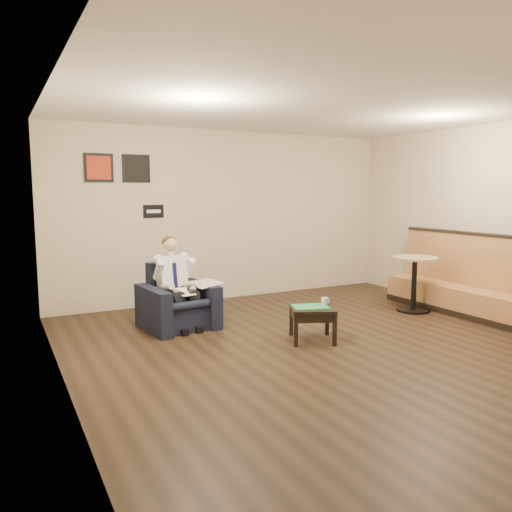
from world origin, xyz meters
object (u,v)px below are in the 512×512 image
side_table (312,324)px  coffee_mug (324,301)px  green_folder (310,307)px  smartphone (314,304)px  seated_man (181,286)px  banquette (456,273)px  armchair (178,296)px  cafe_table (414,284)px

side_table → coffee_mug: size_ratio=5.79×
side_table → green_folder: (-0.03, -0.01, 0.22)m
green_folder → smartphone: 0.18m
green_folder → coffee_mug: size_ratio=4.74×
seated_man → green_folder: bearing=-51.8°
green_folder → banquette: (2.78, 0.23, 0.17)m
smartphone → armchair: bearing=173.3°
cafe_table → seated_man: bearing=169.0°
armchair → coffee_mug: size_ratio=9.88×
seated_man → banquette: (3.98, -0.98, 0.01)m
seated_man → coffee_mug: seated_man is taller
seated_man → banquette: banquette is taller
armchair → green_folder: armchair is taller
seated_man → green_folder: 1.72m
green_folder → seated_man: bearing=134.8°
coffee_mug → side_table: bearing=-171.2°
green_folder → banquette: size_ratio=0.18×
coffee_mug → cafe_table: 2.08m
banquette → green_folder: bearing=-175.2°
cafe_table → smartphone: bearing=-168.7°
armchair → smartphone: bearing=-48.2°
side_table → banquette: size_ratio=0.22×
seated_man → coffee_mug: bearing=-45.9°
seated_man → side_table: bearing=-50.9°
seated_man → side_table: size_ratio=2.26×
green_folder → cafe_table: bearing=13.6°
seated_man → banquette: bearing=-20.4°
side_table → armchair: bearing=133.5°
armchair → smartphone: size_ratio=6.70×
green_folder → smartphone: size_ratio=3.21×
armchair → smartphone: 1.81m
seated_man → side_table: 1.77m
side_table → banquette: bearing=4.7°
banquette → cafe_table: size_ratio=2.78×
green_folder → smartphone: green_folder is taller
seated_man → coffee_mug: 1.86m
seated_man → cafe_table: seated_man is taller
side_table → coffee_mug: coffee_mug is taller
green_folder → coffee_mug: bearing=8.8°
seated_man → smartphone: size_ratio=8.89×
coffee_mug → seated_man: bearing=140.7°
smartphone → banquette: 2.64m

